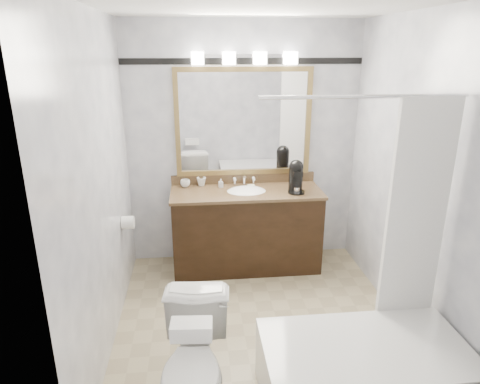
# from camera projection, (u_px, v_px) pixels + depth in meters

# --- Properties ---
(room) EXTENTS (2.42, 2.62, 2.52)m
(room) POSITION_uv_depth(u_px,v_px,m) (263.00, 183.00, 3.24)
(room) COLOR tan
(room) RESTS_ON ground
(vanity) EXTENTS (1.53, 0.58, 0.97)m
(vanity) POSITION_uv_depth(u_px,v_px,m) (246.00, 228.00, 4.46)
(vanity) COLOR black
(vanity) RESTS_ON ground
(mirror) EXTENTS (1.40, 0.04, 1.10)m
(mirror) POSITION_uv_depth(u_px,v_px,m) (244.00, 122.00, 4.37)
(mirror) COLOR olive
(mirror) RESTS_ON room
(vanity_light_bar) EXTENTS (1.02, 0.14, 0.12)m
(vanity_light_bar) POSITION_uv_depth(u_px,v_px,m) (244.00, 58.00, 4.11)
(vanity_light_bar) COLOR silver
(vanity_light_bar) RESTS_ON room
(accent_stripe) EXTENTS (2.40, 0.01, 0.06)m
(accent_stripe) POSITION_uv_depth(u_px,v_px,m) (244.00, 61.00, 4.19)
(accent_stripe) COLOR black
(accent_stripe) RESTS_ON room
(bathtub) EXTENTS (1.30, 0.75, 1.96)m
(bathtub) POSITION_uv_depth(u_px,v_px,m) (366.00, 365.00, 2.76)
(bathtub) COLOR white
(bathtub) RESTS_ON ground
(tp_roll) EXTENTS (0.11, 0.12, 0.12)m
(tp_roll) POSITION_uv_depth(u_px,v_px,m) (128.00, 222.00, 3.93)
(tp_roll) COLOR white
(tp_roll) RESTS_ON room
(toilet) EXTENTS (0.49, 0.78, 0.76)m
(toilet) POSITION_uv_depth(u_px,v_px,m) (194.00, 368.00, 2.60)
(toilet) COLOR white
(toilet) RESTS_ON ground
(tissue_box) EXTENTS (0.23, 0.14, 0.09)m
(tissue_box) POSITION_uv_depth(u_px,v_px,m) (191.00, 329.00, 2.28)
(tissue_box) COLOR white
(tissue_box) RESTS_ON toilet
(coffee_maker) EXTENTS (0.17, 0.21, 0.33)m
(coffee_maker) POSITION_uv_depth(u_px,v_px,m) (296.00, 175.00, 4.26)
(coffee_maker) COLOR black
(coffee_maker) RESTS_ON vanity
(cup_left) EXTENTS (0.11, 0.11, 0.08)m
(cup_left) POSITION_uv_depth(u_px,v_px,m) (185.00, 183.00, 4.44)
(cup_left) COLOR white
(cup_left) RESTS_ON vanity
(cup_right) EXTENTS (0.12, 0.12, 0.09)m
(cup_right) POSITION_uv_depth(u_px,v_px,m) (201.00, 182.00, 4.48)
(cup_right) COLOR white
(cup_right) RESTS_ON vanity
(soap_bottle_a) EXTENTS (0.05, 0.05, 0.09)m
(soap_bottle_a) POSITION_uv_depth(u_px,v_px,m) (221.00, 183.00, 4.43)
(soap_bottle_a) COLOR white
(soap_bottle_a) RESTS_ON vanity
(soap_bar) EXTENTS (0.08, 0.05, 0.02)m
(soap_bar) POSITION_uv_depth(u_px,v_px,m) (251.00, 186.00, 4.44)
(soap_bar) COLOR #EBEAC2
(soap_bar) RESTS_ON vanity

